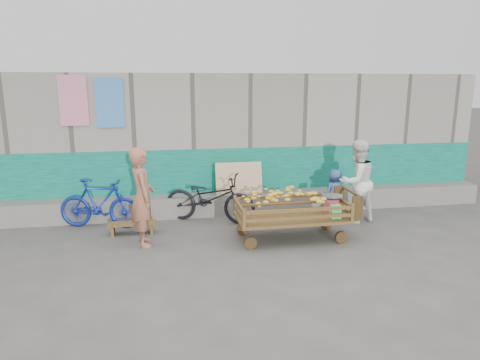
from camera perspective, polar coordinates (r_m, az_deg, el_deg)
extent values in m
plane|color=#4E4C47|center=(7.22, 0.61, -9.88)|extent=(80.00, 80.00, 0.00)
cube|color=gray|center=(10.80, -3.46, 5.87)|extent=(12.00, 3.00, 3.00)
cube|color=#016751|center=(9.45, -2.31, 0.00)|extent=(12.00, 0.03, 1.40)
cube|color=#64625C|center=(9.34, -2.09, -3.16)|extent=(12.00, 0.50, 0.45)
cube|color=tan|center=(9.12, -0.14, 0.19)|extent=(1.00, 0.19, 0.68)
cube|color=pink|center=(9.28, -21.34, 9.84)|extent=(0.55, 0.03, 1.00)
cube|color=#4783CE|center=(9.18, -16.97, 9.81)|extent=(0.55, 0.03, 1.00)
cube|color=brown|center=(7.83, 6.83, -4.95)|extent=(1.98, 0.99, 0.05)
cylinder|color=#372611|center=(7.40, 1.41, -8.40)|extent=(0.22, 0.07, 0.22)
cube|color=brown|center=(7.12, 0.54, -5.11)|extent=(0.05, 0.05, 0.31)
cylinder|color=#372611|center=(8.07, 0.37, -6.58)|extent=(0.22, 0.07, 0.22)
cube|color=brown|center=(7.99, -0.69, -3.13)|extent=(0.05, 0.05, 0.31)
cylinder|color=#372611|center=(7.88, 13.34, -7.42)|extent=(0.22, 0.07, 0.22)
cube|color=brown|center=(7.70, 14.71, -4.18)|extent=(0.05, 0.05, 0.31)
cylinder|color=#372611|center=(8.51, 11.40, -5.81)|extent=(0.22, 0.07, 0.22)
cube|color=brown|center=(8.51, 12.13, -2.44)|extent=(0.05, 0.05, 0.31)
cube|color=brown|center=(7.37, 7.90, -4.99)|extent=(1.91, 0.04, 0.05)
cube|color=brown|center=(7.33, 7.93, -4.01)|extent=(1.91, 0.04, 0.05)
cube|color=brown|center=(8.21, 5.92, -3.09)|extent=(1.91, 0.04, 0.05)
cube|color=brown|center=(8.18, 5.94, -2.20)|extent=(1.91, 0.04, 0.05)
cube|color=brown|center=(7.57, -0.11, -4.38)|extent=(0.04, 0.92, 0.05)
cube|color=brown|center=(7.53, -0.11, -3.43)|extent=(0.04, 0.92, 0.05)
cube|color=brown|center=(8.11, 13.34, -3.57)|extent=(0.04, 0.92, 0.05)
cube|color=brown|center=(8.08, 13.39, -2.67)|extent=(0.04, 0.92, 0.05)
cylinder|color=#372611|center=(8.12, 14.72, -1.62)|extent=(0.04, 0.88, 0.04)
cube|color=#372611|center=(8.50, 13.04, -2.21)|extent=(0.20, 0.04, 0.44)
cube|color=#372611|center=(7.78, 15.37, -3.70)|extent=(0.20, 0.04, 0.44)
ellipsoid|color=yellow|center=(7.72, 6.10, -3.10)|extent=(1.43, 0.77, 0.48)
cylinder|color=#C94367|center=(8.03, 12.13, -3.43)|extent=(0.26, 0.26, 0.29)
cylinder|color=silver|center=(7.99, 12.18, -2.37)|extent=(0.03, 0.03, 0.07)
cylinder|color=silver|center=(7.98, 12.19, -2.06)|extent=(0.37, 0.37, 0.02)
cube|color=#47E568|center=(7.74, 12.60, -4.14)|extent=(0.18, 0.13, 0.24)
cube|color=brown|center=(8.34, -14.18, -5.65)|extent=(0.89, 0.27, 0.04)
cube|color=brown|center=(8.41, -16.57, -6.47)|extent=(0.05, 0.25, 0.18)
cube|color=brown|center=(8.36, -11.69, -6.32)|extent=(0.05, 0.25, 0.18)
imported|color=#A76349|center=(7.57, -12.89, -2.22)|extent=(0.52, 0.69, 1.73)
imported|color=white|center=(8.95, 15.29, -0.20)|extent=(0.98, 0.86, 1.70)
imported|color=#38579A|center=(9.34, 12.56, -1.66)|extent=(0.58, 0.47, 1.02)
imported|color=black|center=(8.75, -4.05, -2.42)|extent=(2.01, 1.38, 1.00)
imported|color=#122997|center=(8.80, -18.22, -3.02)|extent=(1.69, 0.87, 0.98)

